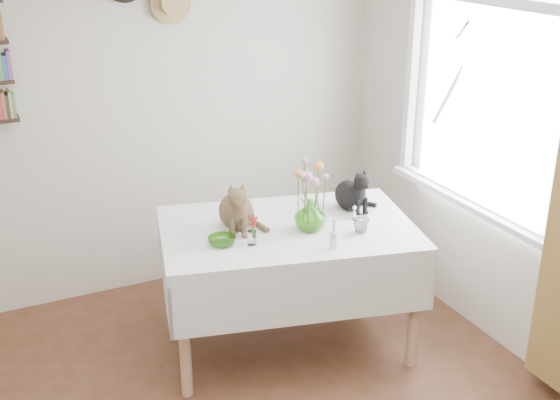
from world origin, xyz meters
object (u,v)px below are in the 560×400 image
tabby_cat (236,202)px  flower_vase (310,215)px  black_cat (350,188)px  dining_table (288,256)px

tabby_cat → flower_vase: 0.45m
black_cat → tabby_cat: bearing=167.5°
dining_table → flower_vase: 0.33m
black_cat → flower_vase: 0.43m
black_cat → flower_vase: (-0.38, -0.18, -0.05)m
tabby_cat → black_cat: tabby_cat is taller
tabby_cat → dining_table: bearing=-2.8°
tabby_cat → flower_vase: tabby_cat is taller
dining_table → black_cat: size_ratio=5.85×
dining_table → black_cat: bearing=9.1°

